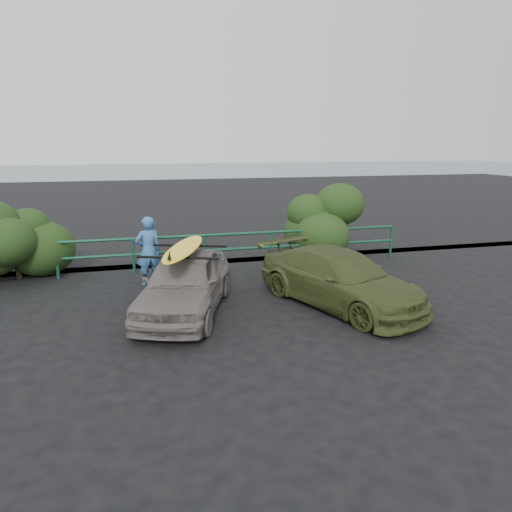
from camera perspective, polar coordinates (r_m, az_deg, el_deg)
The scene contains 9 objects.
ground at distance 8.61m, azimuth -8.38°, elevation -10.72°, with size 80.00×80.00×0.00m, color black.
ocean at distance 67.91m, azimuth -13.76°, elevation 10.48°, with size 200.00×200.00×0.00m, color slate.
guardrail at distance 13.18m, azimuth -10.73°, elevation 0.29°, with size 14.00×0.08×1.04m, color #154930, non-canonical shape.
shrub_right at distance 14.69m, azimuth 8.92°, elevation 3.87°, with size 3.20×2.40×2.10m, color #233C16, non-canonical shape.
sedan at distance 9.92m, azimuth -8.85°, elevation -3.30°, with size 1.56×3.88×1.32m, color slate.
olive_vehicle at distance 10.41m, azimuth 10.39°, elevation -2.78°, with size 1.74×4.27×1.24m, color #3E4820.
man at distance 11.99m, azimuth -13.29°, elevation 0.63°, with size 0.65×0.43×1.78m, color teal.
roof_rack at distance 9.74m, azimuth -9.00°, elevation 0.58°, with size 1.66×1.16×0.06m, color black, non-canonical shape.
surfboard at distance 9.73m, azimuth -9.02°, elevation 0.97°, with size 0.56×2.71×0.08m, color yellow.
Camera 1 is at (-0.69, -7.81, 3.56)m, focal length 32.00 mm.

